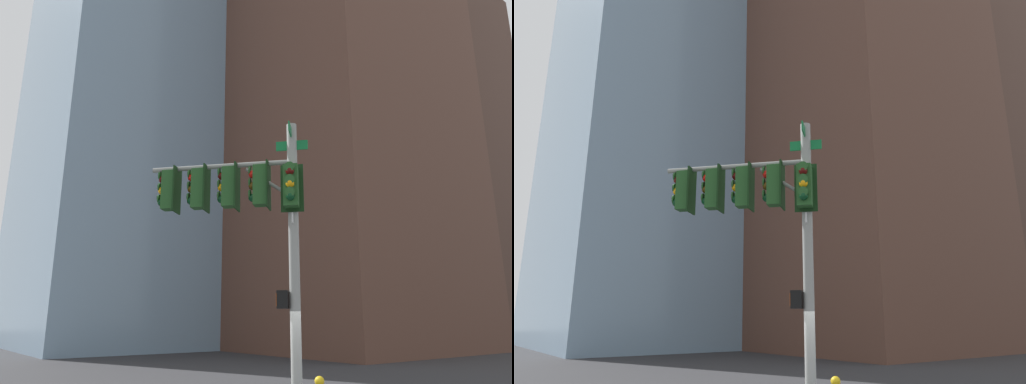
{
  "view_description": "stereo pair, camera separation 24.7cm",
  "coord_description": "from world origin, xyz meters",
  "views": [
    {
      "loc": [
        8.24,
        -7.22,
        2.33
      ],
      "look_at": [
        -0.56,
        -0.55,
        5.32
      ],
      "focal_mm": 33.01,
      "sensor_mm": 36.0,
      "label": 1
    },
    {
      "loc": [
        8.39,
        -7.02,
        2.33
      ],
      "look_at": [
        -0.56,
        -0.55,
        5.32
      ],
      "focal_mm": 33.01,
      "sensor_mm": 36.0,
      "label": 2
    }
  ],
  "objects": [
    {
      "name": "building_brick_midblock",
      "position": [
        -31.49,
        29.82,
        21.91
      ],
      "size": [
        18.14,
        19.55,
        43.81
      ],
      "primitive_type": "cube",
      "color": "brown",
      "rests_on": "ground_plane"
    },
    {
      "name": "signal_pole_assembly",
      "position": [
        -0.65,
        -0.68,
        4.82
      ],
      "size": [
        3.22,
        2.87,
        7.01
      ],
      "rotation": [
        0.0,
        0.0,
        3.87
      ],
      "color": "gray",
      "rests_on": "ground_plane"
    },
    {
      "name": "building_brick_nearside",
      "position": [
        -20.42,
        21.46,
        24.74
      ],
      "size": [
        22.51,
        16.55,
        49.48
      ],
      "primitive_type": "cube",
      "color": "brown",
      "rests_on": "ground_plane"
    },
    {
      "name": "building_glass_tower",
      "position": [
        -34.21,
        16.99,
        36.19
      ],
      "size": [
        22.02,
        32.88,
        72.38
      ],
      "primitive_type": "cube",
      "color": "#7A99B2",
      "rests_on": "ground_plane"
    },
    {
      "name": "building_brick_farside",
      "position": [
        -26.1,
        51.34,
        24.55
      ],
      "size": [
        16.4,
        18.4,
        49.09
      ],
      "primitive_type": "cube",
      "color": "#4C3328",
      "rests_on": "ground_plane"
    }
  ]
}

